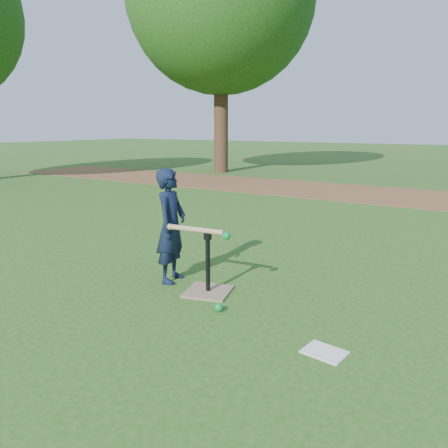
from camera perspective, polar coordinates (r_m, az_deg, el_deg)
The scene contains 7 objects.
ground at distance 4.58m, azimuth -4.60°, elevation -8.33°, with size 80.00×80.00×0.00m, color #285116.
dirt_strip at distance 11.33m, azimuth 18.77°, elevation 3.73°, with size 24.00×3.00×0.01m, color brown.
child at distance 4.64m, azimuth -6.92°, elevation -0.25°, with size 0.44×0.29×1.21m, color black.
wiffle_ball_ground at distance 4.00m, azimuth -0.68°, elevation -10.84°, with size 0.08×0.08×0.08m, color #0C8834.
clipboard at distance 3.44m, azimuth 13.00°, elevation -15.99°, with size 0.30×0.23×0.01m, color white.
batting_tee at distance 4.41m, azimuth -2.10°, elevation -7.59°, with size 0.53×0.53×0.61m.
swing_action at distance 4.28m, azimuth -3.20°, elevation -0.87°, with size 0.72×0.13×0.09m.
Camera 1 is at (2.58, -3.41, 1.64)m, focal length 35.00 mm.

